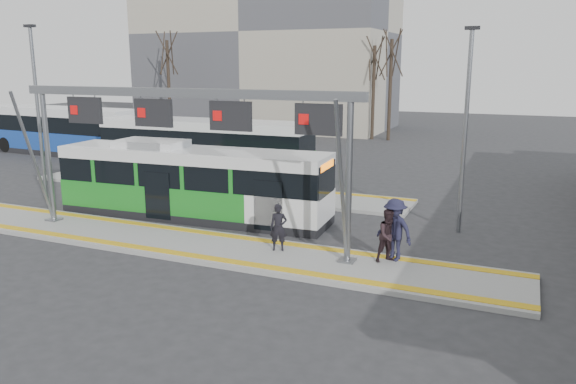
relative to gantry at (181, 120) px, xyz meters
name	(u,v)px	position (x,y,z in m)	size (l,w,h in m)	color
ground	(191,246)	(0.35, -0.25, -4.30)	(120.00, 120.00, 0.00)	#2D2D30
platform_main	(191,244)	(0.35, -0.25, -4.22)	(22.00, 3.00, 0.15)	gray
platform_second	(211,188)	(-3.65, 7.75, -4.22)	(20.00, 3.00, 0.15)	gray
tactile_main	(191,242)	(0.35, -0.25, -4.14)	(22.00, 2.65, 0.02)	gold
tactile_second	(222,182)	(-3.65, 8.90, -4.14)	(20.00, 0.35, 0.02)	gold
gantry	(181,120)	(0.00, 0.00, 0.00)	(13.00, 1.68, 5.20)	slate
apartment_block	(267,32)	(-13.65, 35.75, 4.91)	(24.50, 12.50, 18.40)	#A79E8B
hero_bus	(192,183)	(-1.66, 3.06, -2.88)	(11.37, 3.03, 3.10)	black
bg_bus_green	(205,148)	(-6.05, 11.18, -2.77)	(12.43, 2.90, 3.09)	black
bg_bus_blue	(62,131)	(-19.12, 13.75, -2.71)	(12.48, 3.35, 3.22)	black
passenger_a	(278,227)	(3.45, 0.19, -3.38)	(0.56, 0.37, 1.55)	black
passenger_b	(389,236)	(7.03, 0.54, -3.32)	(0.81, 0.63, 1.67)	black
passenger_c	(395,230)	(7.14, 0.75, -3.17)	(1.27, 0.73, 1.96)	#1E1E37
tree_left	(374,59)	(-1.31, 29.96, 2.25)	(1.40, 1.40, 8.64)	#382B21
tree_mid	(392,54)	(0.09, 29.89, 2.67)	(1.40, 1.40, 9.18)	#382B21
tree_far	(167,54)	(-19.20, 26.78, 2.76)	(1.40, 1.40, 9.30)	#382B21
lamp_west	(38,109)	(-9.90, 3.26, -0.14)	(0.50, 0.25, 7.84)	slate
lamp_east	(465,127)	(8.60, 5.14, -0.35)	(0.50, 0.25, 7.41)	slate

